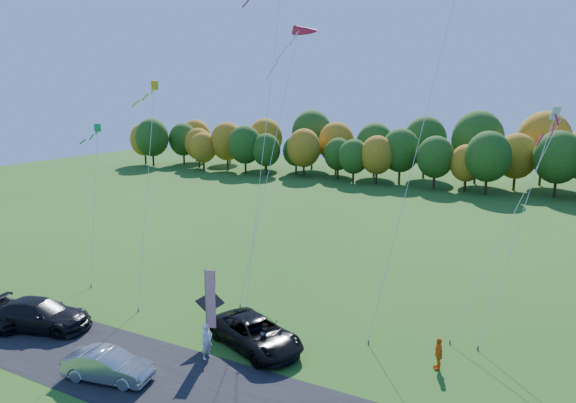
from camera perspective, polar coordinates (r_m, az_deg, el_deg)
The scene contains 18 objects.
ground at distance 28.55m, azimuth -5.88°, elevation -16.14°, with size 160.00×160.00×0.00m, color #205015.
asphalt_strip at distance 25.77m, azimuth -11.12°, elevation -19.61°, with size 90.00×6.00×0.01m, color black.
tree_line at distance 78.32m, azimuth 17.03°, elevation 1.45°, with size 116.00×12.00×10.00m, color #1E4711, non-canonical shape.
black_suv at distance 28.37m, azimuth -3.59°, elevation -14.42°, with size 2.73×5.91×1.64m, color black.
silver_sedan at distance 27.00m, azimuth -19.39°, elevation -16.81°, with size 1.52×4.35×1.43m, color #999A9D.
dark_truck_a at distance 33.65m, azimuth -25.84°, elevation -11.22°, with size 2.41×5.93×1.72m, color black.
dark_truck_b at distance 35.31m, azimuth -29.22°, elevation -10.65°, with size 1.81×4.49×1.53m, color black.
person_tailgate_a at distance 27.58m, azimuth -9.01°, elevation -15.08°, with size 0.69×0.45×1.89m, color silver.
person_tailgate_b at distance 27.79m, azimuth -2.50°, elevation -14.95°, with size 0.82×0.64×1.69m, color gray.
person_east at distance 27.42m, azimuth 16.36°, elevation -15.90°, with size 0.96×0.40×1.64m, color orange.
feather_flag at distance 28.20m, azimuth -8.71°, elevation -10.58°, with size 0.55×0.25×4.37m.
kite_delta_blue at distance 34.32m, azimuth -2.34°, elevation 9.73°, with size 4.36×11.54×24.91m.
kite_parafoil_orange at distance 32.54m, azimuth 17.21°, elevation 17.59°, with size 5.39×14.14×34.16m.
kite_delta_red at distance 35.89m, azimuth -1.51°, elevation 6.78°, with size 2.72×10.81×19.62m.
kite_parafoil_rainbow at distance 30.90m, azimuth 25.37°, elevation 2.21°, with size 7.66×7.66×17.91m.
kite_diamond_yellow at distance 34.97m, azimuth -15.42°, elevation 1.10°, with size 3.20×6.02×14.58m.
kite_diamond_green at distance 40.64m, azimuth -20.72°, elevation -0.08°, with size 4.15×5.42×11.47m.
kite_diamond_white at distance 30.49m, azimuth 24.19°, elevation -2.56°, with size 3.12×5.92×13.09m.
Camera 1 is at (14.22, -20.86, 13.33)m, focal length 32.00 mm.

